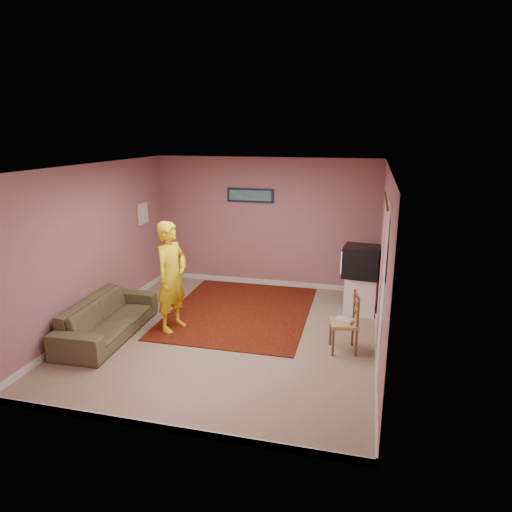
% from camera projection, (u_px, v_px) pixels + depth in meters
% --- Properties ---
extents(ground, '(5.00, 5.00, 0.00)m').
position_uv_depth(ground, '(229.00, 334.00, 7.18)').
color(ground, gray).
rests_on(ground, ground).
extents(wall_back, '(4.50, 0.02, 2.60)m').
position_uv_depth(wall_back, '(265.00, 223.00, 9.17)').
color(wall_back, '#9E676B').
rests_on(wall_back, ground).
extents(wall_front, '(4.50, 0.02, 2.60)m').
position_uv_depth(wall_front, '(151.00, 318.00, 4.50)').
color(wall_front, '#9E676B').
rests_on(wall_front, ground).
extents(wall_left, '(0.02, 5.00, 2.60)m').
position_uv_depth(wall_left, '(95.00, 245.00, 7.36)').
color(wall_left, '#9E676B').
rests_on(wall_left, ground).
extents(wall_right, '(0.02, 5.00, 2.60)m').
position_uv_depth(wall_right, '(383.00, 265.00, 6.30)').
color(wall_right, '#9E676B').
rests_on(wall_right, ground).
extents(ceiling, '(4.50, 5.00, 0.02)m').
position_uv_depth(ceiling, '(226.00, 166.00, 6.49)').
color(ceiling, silver).
rests_on(ceiling, wall_back).
extents(baseboard_back, '(4.50, 0.02, 0.10)m').
position_uv_depth(baseboard_back, '(265.00, 282.00, 9.49)').
color(baseboard_back, silver).
rests_on(baseboard_back, ground).
extents(baseboard_front, '(4.50, 0.02, 0.10)m').
position_uv_depth(baseboard_front, '(159.00, 427.00, 4.83)').
color(baseboard_front, silver).
rests_on(baseboard_front, ground).
extents(baseboard_left, '(0.02, 5.00, 0.10)m').
position_uv_depth(baseboard_left, '(102.00, 317.00, 7.69)').
color(baseboard_left, silver).
rests_on(baseboard_left, ground).
extents(baseboard_right, '(0.02, 5.00, 0.10)m').
position_uv_depth(baseboard_right, '(376.00, 347.00, 6.64)').
color(baseboard_right, silver).
rests_on(baseboard_right, ground).
extents(window, '(0.01, 1.10, 1.50)m').
position_uv_depth(window, '(385.00, 273.00, 5.42)').
color(window, black).
rests_on(window, wall_right).
extents(curtain_sheer, '(0.01, 0.75, 2.10)m').
position_uv_depth(curtain_sheer, '(382.00, 293.00, 5.34)').
color(curtain_sheer, silver).
rests_on(curtain_sheer, wall_right).
extents(curtain_floral, '(0.01, 0.35, 2.10)m').
position_uv_depth(curtain_floral, '(380.00, 275.00, 6.00)').
color(curtain_floral, white).
rests_on(curtain_floral, wall_right).
extents(curtain_rod, '(0.02, 1.40, 0.02)m').
position_uv_depth(curtain_rod, '(386.00, 200.00, 5.20)').
color(curtain_rod, brown).
rests_on(curtain_rod, wall_right).
extents(picture_back, '(0.95, 0.04, 0.28)m').
position_uv_depth(picture_back, '(250.00, 195.00, 9.07)').
color(picture_back, '#131934').
rests_on(picture_back, wall_back).
extents(picture_left, '(0.04, 0.38, 0.42)m').
position_uv_depth(picture_left, '(143.00, 213.00, 8.79)').
color(picture_left, '#CEB98E').
rests_on(picture_left, wall_left).
extents(area_rug, '(2.42, 3.01, 0.02)m').
position_uv_depth(area_rug, '(240.00, 311.00, 8.06)').
color(area_rug, black).
rests_on(area_rug, ground).
extents(tv_cabinet, '(0.53, 0.48, 0.67)m').
position_uv_depth(tv_cabinet, '(360.00, 294.00, 7.94)').
color(tv_cabinet, white).
rests_on(tv_cabinet, ground).
extents(crt_tv, '(0.67, 0.61, 0.53)m').
position_uv_depth(crt_tv, '(361.00, 261.00, 7.78)').
color(crt_tv, black).
rests_on(crt_tv, tv_cabinet).
extents(chair_a, '(0.43, 0.41, 0.47)m').
position_uv_depth(chair_a, '(360.00, 271.00, 8.64)').
color(chair_a, tan).
rests_on(chair_a, ground).
extents(dvd_player, '(0.41, 0.31, 0.07)m').
position_uv_depth(dvd_player, '(360.00, 273.00, 8.66)').
color(dvd_player, '#A8A8AD').
rests_on(dvd_player, chair_a).
extents(blue_throw, '(0.41, 0.05, 0.43)m').
position_uv_depth(blue_throw, '(361.00, 262.00, 8.60)').
color(blue_throw, '#99B9FB').
rests_on(blue_throw, chair_a).
extents(chair_b, '(0.45, 0.47, 0.48)m').
position_uv_depth(chair_b, '(344.00, 316.00, 6.49)').
color(chair_b, tan).
rests_on(chair_b, ground).
extents(game_console, '(0.28, 0.23, 0.05)m').
position_uv_depth(game_console, '(344.00, 320.00, 6.50)').
color(game_console, silver).
rests_on(game_console, chair_b).
extents(sofa, '(0.88, 2.04, 0.59)m').
position_uv_depth(sofa, '(108.00, 318.00, 7.04)').
color(sofa, brown).
rests_on(sofa, ground).
extents(person, '(0.56, 0.72, 1.76)m').
position_uv_depth(person, '(172.00, 277.00, 7.14)').
color(person, yellow).
rests_on(person, ground).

